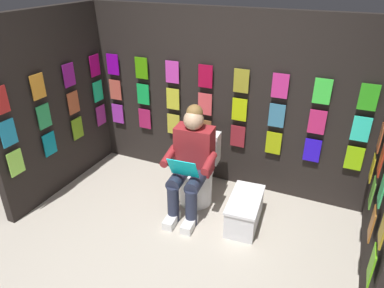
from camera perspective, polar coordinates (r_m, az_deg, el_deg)
The scene contains 6 objects.
ground_plane at distance 3.37m, azimuth -6.51°, elevation -20.07°, with size 30.00×30.00×0.00m, color #B2A899.
display_wall_back at distance 4.16m, azimuth 5.23°, elevation 6.84°, with size 3.45×0.14×2.06m.
display_wall_right at distance 4.33m, azimuth -21.37°, elevation 5.88°, with size 0.14×1.73×2.06m.
toilet at distance 4.06m, azimuth 0.92°, elevation -4.69°, with size 0.42×0.57×0.77m.
person_reading at distance 3.73m, azimuth -0.22°, elevation -2.84°, with size 0.55×0.71×1.19m.
comic_longbox_near at distance 3.80m, azimuth 8.41°, elevation -10.55°, with size 0.36×0.64×0.32m.
Camera 1 is at (-1.27, 1.92, 2.46)m, focal length 33.28 mm.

